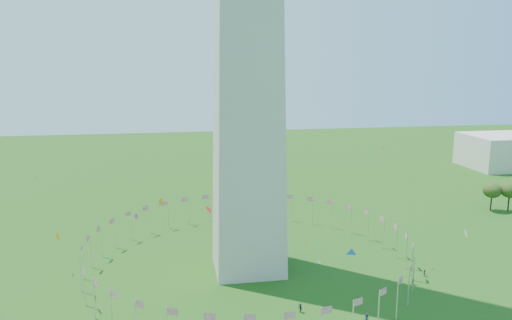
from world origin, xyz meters
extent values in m
cylinder|color=silver|center=(40.00, 50.00, 4.50)|extent=(0.24, 0.24, 9.00)
cylinder|color=silver|center=(39.39, 56.95, 4.50)|extent=(0.24, 0.24, 9.00)
cylinder|color=silver|center=(37.59, 63.68, 4.50)|extent=(0.24, 0.24, 9.00)
cylinder|color=silver|center=(34.64, 70.00, 4.50)|extent=(0.24, 0.24, 9.00)
cylinder|color=silver|center=(30.64, 75.71, 4.50)|extent=(0.24, 0.24, 9.00)
cylinder|color=silver|center=(25.71, 80.64, 4.50)|extent=(0.24, 0.24, 9.00)
cylinder|color=silver|center=(20.00, 84.64, 4.50)|extent=(0.24, 0.24, 9.00)
cylinder|color=silver|center=(13.68, 87.59, 4.50)|extent=(0.24, 0.24, 9.00)
cylinder|color=silver|center=(6.95, 89.39, 4.50)|extent=(0.24, 0.24, 9.00)
cylinder|color=silver|center=(0.00, 90.00, 4.50)|extent=(0.24, 0.24, 9.00)
cylinder|color=silver|center=(-6.95, 89.39, 4.50)|extent=(0.24, 0.24, 9.00)
cylinder|color=silver|center=(-13.68, 87.59, 4.50)|extent=(0.24, 0.24, 9.00)
cylinder|color=silver|center=(-20.00, 84.64, 4.50)|extent=(0.24, 0.24, 9.00)
cylinder|color=silver|center=(-25.71, 80.64, 4.50)|extent=(0.24, 0.24, 9.00)
cylinder|color=silver|center=(-30.64, 75.71, 4.50)|extent=(0.24, 0.24, 9.00)
cylinder|color=silver|center=(-34.64, 70.00, 4.50)|extent=(0.24, 0.24, 9.00)
cylinder|color=silver|center=(-37.59, 63.68, 4.50)|extent=(0.24, 0.24, 9.00)
cylinder|color=silver|center=(-39.39, 56.95, 4.50)|extent=(0.24, 0.24, 9.00)
cylinder|color=silver|center=(-40.00, 50.00, 4.50)|extent=(0.24, 0.24, 9.00)
cylinder|color=silver|center=(-39.39, 43.05, 4.50)|extent=(0.24, 0.24, 9.00)
cylinder|color=silver|center=(-37.59, 36.32, 4.50)|extent=(0.24, 0.24, 9.00)
cylinder|color=silver|center=(-34.64, 30.00, 4.50)|extent=(0.24, 0.24, 9.00)
cylinder|color=silver|center=(-30.64, 24.29, 4.50)|extent=(0.24, 0.24, 9.00)
cylinder|color=silver|center=(20.00, 15.36, 4.50)|extent=(0.24, 0.24, 9.00)
cylinder|color=silver|center=(25.71, 19.36, 4.50)|extent=(0.24, 0.24, 9.00)
cylinder|color=silver|center=(30.64, 24.29, 4.50)|extent=(0.24, 0.24, 9.00)
cylinder|color=silver|center=(34.64, 30.00, 4.50)|extent=(0.24, 0.24, 9.00)
cylinder|color=silver|center=(37.59, 36.32, 4.50)|extent=(0.24, 0.24, 9.00)
cylinder|color=silver|center=(39.39, 43.05, 4.50)|extent=(0.24, 0.24, 9.00)
imported|color=black|center=(7.24, 25.76, 0.97)|extent=(1.20, 1.44, 1.94)
imported|color=#1C2541|center=(19.51, 19.73, 0.91)|extent=(0.94, 0.68, 1.82)
imported|color=maroon|center=(36.87, 34.03, 0.92)|extent=(0.93, 0.75, 1.84)
imported|color=black|center=(41.85, 38.00, 0.80)|extent=(0.72, 1.10, 1.60)
plane|color=blue|center=(15.79, 19.89, 15.01)|extent=(2.08, 1.39, 2.30)
plane|color=orange|center=(-20.50, 21.81, 26.55)|extent=(0.89, 1.26, 1.53)
plane|color=orange|center=(-48.32, 47.73, 26.36)|extent=(0.49, 1.44, 1.45)
plane|color=#CC2699|center=(-26.22, 38.45, 18.83)|extent=(1.25, 0.41, 1.18)
plane|color=red|center=(-11.74, 21.67, 24.69)|extent=(1.42, 1.20, 1.41)
plane|color=orange|center=(34.88, 49.90, 30.15)|extent=(0.70, 0.92, 1.15)
plane|color=white|center=(28.20, 2.13, 24.45)|extent=(0.93, 1.35, 1.36)
plane|color=white|center=(14.08, 35.20, 6.91)|extent=(1.03, 1.33, 1.43)
plane|color=yellow|center=(10.90, 35.33, 11.60)|extent=(1.49, 1.61, 2.19)
plane|color=orange|center=(-46.61, 55.63, 9.32)|extent=(1.28, 1.51, 1.74)
ellipsoid|color=#3A541C|center=(91.57, 84.53, 4.89)|extent=(6.26, 6.26, 9.78)
ellipsoid|color=#3A541C|center=(97.05, 82.75, 5.16)|extent=(6.60, 6.60, 10.32)
camera|label=1|loc=(-18.05, -67.52, 51.92)|focal=35.00mm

